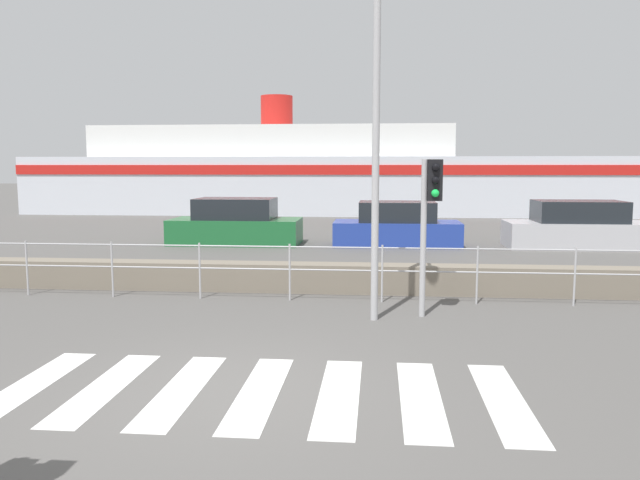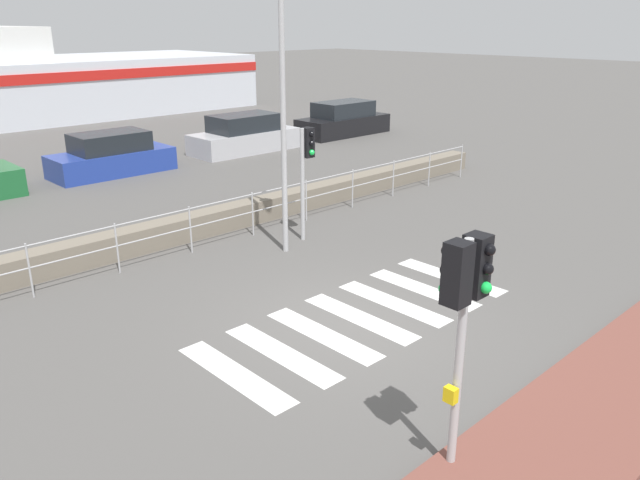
# 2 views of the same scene
# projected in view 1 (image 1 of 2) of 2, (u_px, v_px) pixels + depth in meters

# --- Properties ---
(ground_plane) EXTENTS (160.00, 160.00, 0.00)m
(ground_plane) POSITION_uv_depth(u_px,v_px,m) (230.00, 391.00, 7.06)
(ground_plane) COLOR #565451
(crosswalk) EXTENTS (5.85, 2.40, 0.01)m
(crosswalk) POSITION_uv_depth(u_px,v_px,m) (260.00, 392.00, 7.03)
(crosswalk) COLOR silver
(crosswalk) RESTS_ON ground_plane
(seawall) EXTENTS (23.21, 0.55, 0.57)m
(seawall) POSITION_uv_depth(u_px,v_px,m) (296.00, 277.00, 12.67)
(seawall) COLOR slate
(seawall) RESTS_ON ground_plane
(harbor_fence) EXTENTS (20.93, 0.04, 1.08)m
(harbor_fence) POSITION_uv_depth(u_px,v_px,m) (290.00, 263.00, 11.76)
(harbor_fence) COLOR #B2B2B5
(harbor_fence) RESTS_ON ground_plane
(traffic_light_far) EXTENTS (0.34, 0.32, 2.65)m
(traffic_light_far) POSITION_uv_depth(u_px,v_px,m) (431.00, 202.00, 10.32)
(traffic_light_far) COLOR #B2B2B5
(traffic_light_far) RESTS_ON ground_plane
(streetlamp) EXTENTS (0.32, 1.20, 6.34)m
(streetlamp) POSITION_uv_depth(u_px,v_px,m) (376.00, 77.00, 9.67)
(streetlamp) COLOR #B2B2B5
(streetlamp) RESTS_ON ground_plane
(ferry_boat) EXTENTS (34.26, 8.95, 6.46)m
(ferry_boat) POSITION_uv_depth(u_px,v_px,m) (334.00, 176.00, 35.36)
(ferry_boat) COLOR silver
(ferry_boat) RESTS_ON ground_plane
(parked_car_green) EXTENTS (4.20, 1.89, 1.49)m
(parked_car_green) POSITION_uv_depth(u_px,v_px,m) (236.00, 224.00, 20.38)
(parked_car_green) COLOR #1E6633
(parked_car_green) RESTS_ON ground_plane
(parked_car_blue) EXTENTS (4.01, 1.70, 1.41)m
(parked_car_blue) POSITION_uv_depth(u_px,v_px,m) (397.00, 227.00, 19.90)
(parked_car_blue) COLOR #233D9E
(parked_car_blue) RESTS_ON ground_plane
(parked_car_silver) EXTENTS (4.37, 1.78, 1.47)m
(parked_car_silver) POSITION_uv_depth(u_px,v_px,m) (578.00, 228.00, 19.38)
(parked_car_silver) COLOR #BCBCC1
(parked_car_silver) RESTS_ON ground_plane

